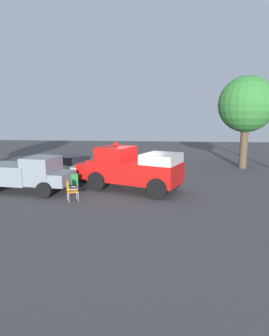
{
  "coord_description": "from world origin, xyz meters",
  "views": [
    {
      "loc": [
        15.17,
        1.23,
        4.02
      ],
      "look_at": [
        -0.02,
        -0.23,
        1.23
      ],
      "focal_mm": 30.97,
      "sensor_mm": 36.0,
      "label": 1
    }
  ],
  "objects": [
    {
      "name": "lawn_chair_near_truck",
      "position": [
        -3.03,
        -1.61,
        0.59
      ],
      "size": [
        0.56,
        0.57,
        1.02
      ],
      "color": "#B7BABF",
      "rests_on": "ground"
    },
    {
      "name": "oak_tree_right",
      "position": [
        -7.53,
        7.43,
        4.78
      ],
      "size": [
        4.15,
        4.15,
        6.9
      ],
      "color": "brown",
      "rests_on": "ground"
    },
    {
      "name": "ground_plane",
      "position": [
        0.0,
        0.0,
        0.0
      ],
      "size": [
        60.0,
        60.0,
        0.0
      ],
      "primitive_type": "plane",
      "color": "#424244"
    },
    {
      "name": "parked_pickup",
      "position": [
        0.8,
        -5.86,
        0.99
      ],
      "size": [
        2.52,
        4.99,
        1.9
      ],
      "color": "black",
      "rests_on": "ground"
    },
    {
      "name": "lawn_chair_spare",
      "position": [
        0.75,
        -3.39,
        0.59
      ],
      "size": [
        0.65,
        0.65,
        1.02
      ],
      "color": "#B7BABF",
      "rests_on": "ground"
    },
    {
      "name": "vintage_fire_truck",
      "position": [
        -0.11,
        -0.44,
        1.2
      ],
      "size": [
        4.26,
        6.33,
        2.59
      ],
      "color": "black",
      "rests_on": "ground"
    },
    {
      "name": "spectator_standing",
      "position": [
        -3.98,
        0.86,
        0.96
      ],
      "size": [
        0.3,
        0.65,
        1.68
      ],
      "color": "#2D334C",
      "rests_on": "ground"
    },
    {
      "name": "spectator_seated",
      "position": [
        -2.9,
        -1.59,
        0.7
      ],
      "size": [
        0.58,
        0.44,
        1.29
      ],
      "color": "#383842",
      "rests_on": "ground"
    },
    {
      "name": "classic_hot_rod",
      "position": [
        -3.24,
        -4.87,
        0.75
      ],
      "size": [
        4.32,
        4.45,
        1.46
      ],
      "color": "black",
      "rests_on": "ground"
    },
    {
      "name": "lawn_chair_by_car",
      "position": [
        2.25,
        -3.08,
        0.59
      ],
      "size": [
        0.66,
        0.66,
        1.02
      ],
      "color": "#B7BABF",
      "rests_on": "ground"
    }
  ]
}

